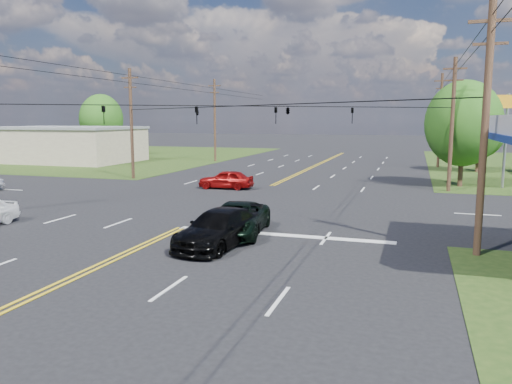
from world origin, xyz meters
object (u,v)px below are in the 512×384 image
(pole_se, at_px, (485,127))
(tree_right_a, at_px, (463,123))
(pole_ne, at_px, (452,123))
(tree_right_b, at_px, (480,129))
(tree_far_l, at_px, (101,119))
(pole_left_far, at_px, (215,119))
(pickup_dkgreen, at_px, (236,219))
(pole_nw, at_px, (131,122))
(pole_right_far, at_px, (440,119))
(suv_black, at_px, (219,228))
(retail_nw, at_px, (68,145))

(pole_se, bearing_deg, tree_right_a, 87.27)
(pole_ne, xyz_separation_m, tree_right_a, (1.00, 3.00, -0.05))
(pole_ne, xyz_separation_m, tree_right_b, (3.50, 15.00, -0.70))
(pole_se, height_order, tree_far_l, pole_se)
(pole_left_far, height_order, tree_far_l, pole_left_far)
(pole_se, xyz_separation_m, pickup_dkgreen, (-10.00, 0.50, -4.19))
(pole_nw, bearing_deg, pole_right_far, 36.16)
(tree_right_b, bearing_deg, pickup_dkgreen, -112.56)
(pole_ne, distance_m, suv_black, 22.43)
(pole_se, bearing_deg, pole_left_far, 125.10)
(retail_nw, xyz_separation_m, tree_right_a, (44.00, -10.00, 2.87))
(retail_nw, height_order, pole_left_far, pole_left_far)
(pole_right_far, bearing_deg, suv_black, -104.51)
(pole_se, xyz_separation_m, suv_black, (-10.00, -1.64, -4.17))
(tree_far_l, bearing_deg, retail_nw, -78.69)
(retail_nw, xyz_separation_m, pole_right_far, (43.00, 6.00, 3.17))
(tree_right_a, xyz_separation_m, pickup_dkgreen, (-11.00, -20.50, -4.15))
(retail_nw, height_order, pole_right_far, pole_right_far)
(pole_se, xyz_separation_m, pole_right_far, (0.00, 37.00, 0.25))
(tree_right_a, bearing_deg, pole_left_far, 149.35)
(tree_right_b, relative_size, suv_black, 1.38)
(tree_right_a, bearing_deg, pickup_dkgreen, -118.22)
(pole_se, relative_size, pickup_dkgreen, 1.83)
(pole_nw, xyz_separation_m, pickup_dkgreen, (16.00, -17.50, -4.19))
(pole_se, relative_size, pole_ne, 1.00)
(pole_ne, height_order, pole_right_far, pole_right_far)
(pole_se, bearing_deg, pole_right_far, 90.00)
(tree_right_b, distance_m, suv_black, 37.34)
(pole_nw, height_order, suv_black, pole_nw)
(pole_ne, distance_m, pole_left_far, 32.20)
(retail_nw, relative_size, suv_black, 3.13)
(pole_se, distance_m, pickup_dkgreen, 10.86)
(pole_nw, relative_size, pole_right_far, 0.95)
(pole_left_far, height_order, tree_right_a, pole_left_far)
(pole_nw, xyz_separation_m, pole_ne, (26.00, 0.00, 0.00))
(tree_far_l, height_order, suv_black, tree_far_l)
(suv_black, bearing_deg, pole_right_far, 82.67)
(pole_right_far, distance_m, tree_right_b, 5.40)
(pole_nw, distance_m, tree_right_a, 27.17)
(tree_right_a, bearing_deg, pole_ne, -108.43)
(pole_ne, relative_size, pole_left_far, 0.95)
(tree_right_b, height_order, tree_far_l, tree_far_l)
(tree_right_b, distance_m, tree_far_l, 49.17)
(pole_right_far, bearing_deg, pole_se, -90.00)
(pole_ne, relative_size, pole_right_far, 0.95)
(pole_left_far, distance_m, tree_far_l, 19.42)
(tree_right_a, bearing_deg, tree_right_b, 78.23)
(pole_ne, height_order, suv_black, pole_ne)
(tree_far_l, distance_m, suv_black, 55.35)
(pole_ne, distance_m, pole_right_far, 19.00)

